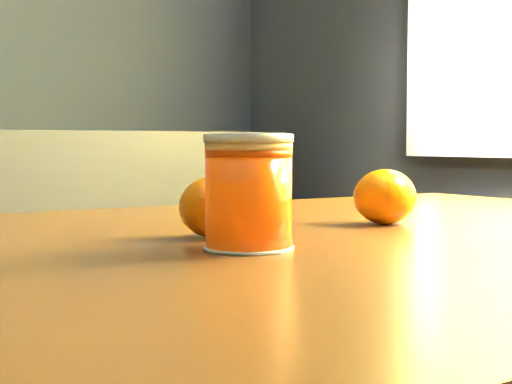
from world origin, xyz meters
name	(u,v)px	position (x,y,z in m)	size (l,w,h in m)	color
table	(318,341)	(1.00, 0.02, 0.68)	(1.11, 0.84, 0.78)	brown
juice_glass	(249,193)	(0.90, -0.04, 0.83)	(0.07, 0.07, 0.09)	#FF4B05
orange_front	(214,207)	(0.91, 0.04, 0.81)	(0.06, 0.06, 0.05)	orange
orange_back	(385,197)	(1.11, 0.06, 0.81)	(0.06, 0.06, 0.06)	orange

